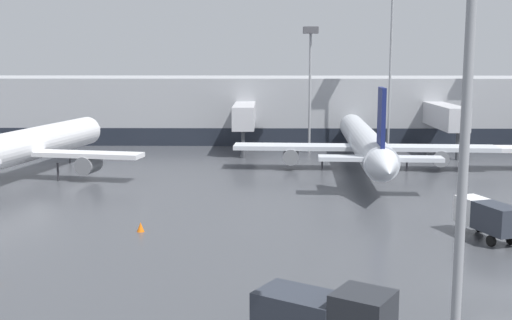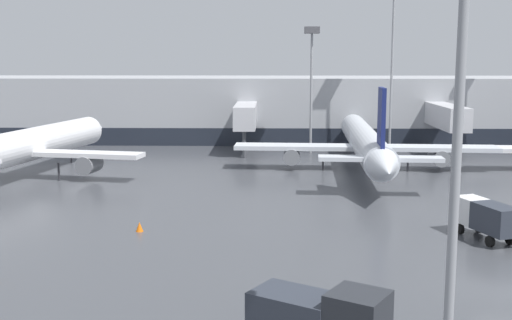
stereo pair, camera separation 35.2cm
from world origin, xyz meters
name	(u,v)px [view 2 (the right image)]	position (x,y,z in m)	size (l,w,h in m)	color
ground_plane	(505,290)	(0.00, 0.00, 0.00)	(320.00, 320.00, 0.00)	#424449
terminal_building	(353,108)	(-0.02, 61.88, 4.50)	(160.00, 28.30, 9.00)	#9EA0A5
parked_jet_0	(25,146)	(-36.08, 30.20, 3.14)	(24.16, 34.77, 10.10)	white
parked_jet_2	(365,143)	(-2.02, 35.63, 2.90)	(27.64, 38.82, 9.27)	silver
service_truck_0	(486,216)	(2.00, 9.26, 1.55)	(3.16, 5.25, 2.48)	#2D333D
service_truck_1	(321,316)	(-9.97, -7.45, 1.61)	(5.80, 4.67, 2.90)	#2D333D
traffic_cone_2	(140,227)	(-20.91, 10.72, 0.33)	(0.51, 0.51, 0.66)	orange
apron_light_mast_0	(394,15)	(2.98, 48.66, 16.85)	(1.80, 1.80, 21.88)	gray
apron_light_mast_3	(312,52)	(-6.96, 48.08, 12.45)	(1.80, 1.80, 15.46)	gray
apron_light_mast_4	(464,8)	(-6.51, -12.66, 13.09)	(1.80, 1.80, 16.36)	gray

